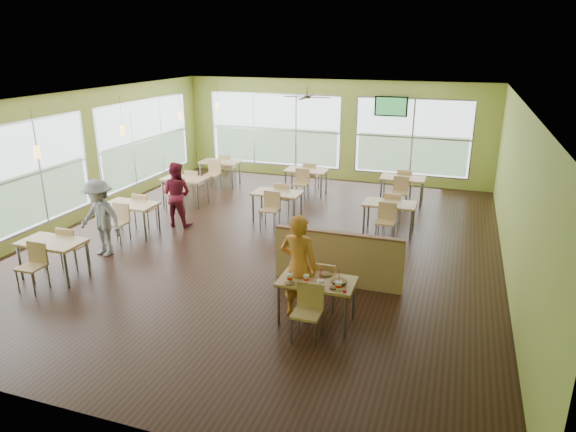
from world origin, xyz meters
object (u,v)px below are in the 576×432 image
object	(u,v)px
food_basket	(339,282)
main_table	(317,287)
half_wall_divider	(338,258)
man_plaid	(299,267)

from	to	relation	value
food_basket	main_table	bearing A→B (deg)	177.47
half_wall_divider	food_basket	distance (m)	1.53
half_wall_divider	man_plaid	size ratio (longest dim) A/B	1.36
main_table	food_basket	distance (m)	0.39
main_table	half_wall_divider	bearing A→B (deg)	90.00
half_wall_divider	food_basket	world-z (taller)	half_wall_divider
main_table	man_plaid	world-z (taller)	man_plaid
man_plaid	food_basket	xyz separation A→B (m)	(0.70, -0.13, -0.10)
half_wall_divider	main_table	bearing A→B (deg)	-90.00
half_wall_divider	food_basket	xyz separation A→B (m)	(0.36, -1.47, 0.26)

